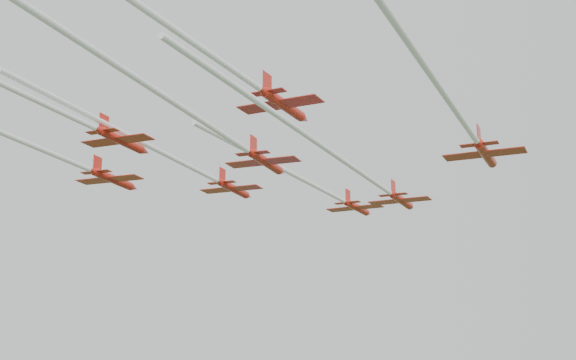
{
  "coord_description": "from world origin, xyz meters",
  "views": [
    {
      "loc": [
        -1.54,
        -99.9,
        36.63
      ],
      "look_at": [
        -1.23,
        -4.16,
        60.8
      ],
      "focal_mm": 50.0,
      "sensor_mm": 36.0,
      "label": 1
    }
  ],
  "objects_px": {
    "jet_lead": "(325,191)",
    "jet_row3_mid": "(208,124)",
    "jet_row2_right": "(358,170)",
    "jet_row3_left": "(69,161)",
    "jet_row4_left": "(67,115)",
    "jet_row2_left": "(191,167)",
    "jet_row3_right": "(448,99)",
    "jet_row4_right": "(208,53)"
  },
  "relations": [
    {
      "from": "jet_row2_right",
      "to": "jet_row3_right",
      "type": "xyz_separation_m",
      "value": [
        5.39,
        -22.61,
        0.02
      ]
    },
    {
      "from": "jet_row3_left",
      "to": "jet_row2_left",
      "type": "bearing_deg",
      "value": 51.1
    },
    {
      "from": "jet_lead",
      "to": "jet_row3_right",
      "type": "height_order",
      "value": "jet_lead"
    },
    {
      "from": "jet_lead",
      "to": "jet_row4_left",
      "type": "xyz_separation_m",
      "value": [
        -26.3,
        -33.02,
        -0.37
      ]
    },
    {
      "from": "jet_lead",
      "to": "jet_row2_left",
      "type": "bearing_deg",
      "value": -123.01
    },
    {
      "from": "jet_row3_mid",
      "to": "jet_row4_left",
      "type": "relative_size",
      "value": 1.41
    },
    {
      "from": "jet_row3_left",
      "to": "jet_row4_right",
      "type": "bearing_deg",
      "value": -36.31
    },
    {
      "from": "jet_row4_right",
      "to": "jet_row4_left",
      "type": "bearing_deg",
      "value": 164.04
    },
    {
      "from": "jet_row4_right",
      "to": "jet_row3_mid",
      "type": "bearing_deg",
      "value": 121.25
    },
    {
      "from": "jet_row2_right",
      "to": "jet_row3_left",
      "type": "distance_m",
      "value": 32.81
    },
    {
      "from": "jet_row3_left",
      "to": "jet_row4_left",
      "type": "relative_size",
      "value": 1.05
    },
    {
      "from": "jet_row2_right",
      "to": "jet_row4_left",
      "type": "relative_size",
      "value": 1.4
    },
    {
      "from": "jet_lead",
      "to": "jet_row4_left",
      "type": "distance_m",
      "value": 42.22
    },
    {
      "from": "jet_row2_left",
      "to": "jet_row4_left",
      "type": "distance_m",
      "value": 24.56
    },
    {
      "from": "jet_lead",
      "to": "jet_row3_left",
      "type": "bearing_deg",
      "value": -123.16
    },
    {
      "from": "jet_lead",
      "to": "jet_row4_right",
      "type": "bearing_deg",
      "value": -78.02
    },
    {
      "from": "jet_row3_left",
      "to": "jet_row3_right",
      "type": "bearing_deg",
      "value": -14.23
    },
    {
      "from": "jet_row2_right",
      "to": "jet_row3_mid",
      "type": "xyz_separation_m",
      "value": [
        -15.59,
        -8.68,
        2.42
      ]
    },
    {
      "from": "jet_row2_right",
      "to": "jet_row3_left",
      "type": "bearing_deg",
      "value": -161.87
    },
    {
      "from": "jet_row3_mid",
      "to": "jet_row4_left",
      "type": "xyz_separation_m",
      "value": [
        -13.16,
        -2.73,
        0.02
      ]
    },
    {
      "from": "jet_lead",
      "to": "jet_row3_left",
      "type": "height_order",
      "value": "jet_lead"
    },
    {
      "from": "jet_row2_left",
      "to": "jet_row4_right",
      "type": "distance_m",
      "value": 36.3
    },
    {
      "from": "jet_row2_left",
      "to": "jet_row2_right",
      "type": "height_order",
      "value": "jet_row2_left"
    },
    {
      "from": "jet_row4_left",
      "to": "jet_row3_left",
      "type": "bearing_deg",
      "value": 126.64
    },
    {
      "from": "jet_row3_right",
      "to": "jet_row4_left",
      "type": "height_order",
      "value": "jet_row4_left"
    },
    {
      "from": "jet_lead",
      "to": "jet_row3_mid",
      "type": "bearing_deg",
      "value": -87.31
    },
    {
      "from": "jet_row2_left",
      "to": "jet_row3_mid",
      "type": "relative_size",
      "value": 0.89
    },
    {
      "from": "jet_row3_left",
      "to": "jet_row3_right",
      "type": "distance_m",
      "value": 46.22
    },
    {
      "from": "jet_lead",
      "to": "jet_row2_right",
      "type": "relative_size",
      "value": 0.83
    },
    {
      "from": "jet_row2_right",
      "to": "jet_row4_left",
      "type": "height_order",
      "value": "jet_row4_left"
    },
    {
      "from": "jet_row2_left",
      "to": "jet_row3_right",
      "type": "xyz_separation_m",
      "value": [
        25.0,
        -33.97,
        -3.43
      ]
    },
    {
      "from": "jet_row3_mid",
      "to": "jet_row4_left",
      "type": "distance_m",
      "value": 13.44
    },
    {
      "from": "jet_row3_mid",
      "to": "jet_row4_right",
      "type": "relative_size",
      "value": 1.11
    },
    {
      "from": "jet_row3_mid",
      "to": "jet_row4_right",
      "type": "xyz_separation_m",
      "value": [
        1.5,
        -15.84,
        0.85
      ]
    },
    {
      "from": "jet_row2_left",
      "to": "jet_row3_left",
      "type": "relative_size",
      "value": 1.19
    },
    {
      "from": "jet_row2_right",
      "to": "jet_row4_left",
      "type": "xyz_separation_m",
      "value": [
        -28.75,
        -11.41,
        2.45
      ]
    },
    {
      "from": "jet_lead",
      "to": "jet_row4_right",
      "type": "xyz_separation_m",
      "value": [
        -11.63,
        -46.13,
        0.45
      ]
    },
    {
      "from": "jet_lead",
      "to": "jet_row3_left",
      "type": "distance_m",
      "value": 34.98
    },
    {
      "from": "jet_row3_left",
      "to": "jet_row3_mid",
      "type": "bearing_deg",
      "value": -15.71
    },
    {
      "from": "jet_row2_right",
      "to": "jet_row3_right",
      "type": "distance_m",
      "value": 23.24
    },
    {
      "from": "jet_row3_right",
      "to": "jet_row4_right",
      "type": "height_order",
      "value": "jet_row4_right"
    },
    {
      "from": "jet_row3_left",
      "to": "jet_row4_right",
      "type": "relative_size",
      "value": 0.82
    }
  ]
}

